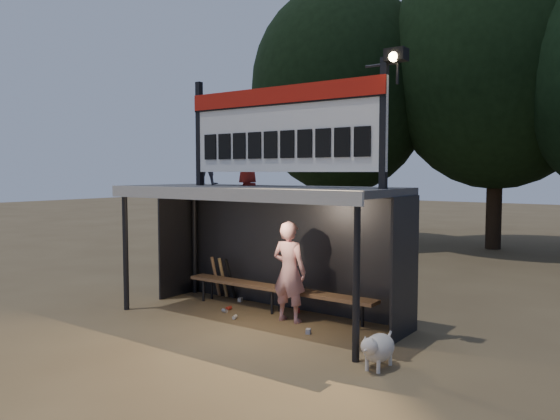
% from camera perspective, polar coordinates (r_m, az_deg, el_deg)
% --- Properties ---
extents(ground, '(80.00, 80.00, 0.00)m').
position_cam_1_polar(ground, '(9.72, -2.38, -11.33)').
color(ground, brown).
rests_on(ground, ground).
extents(player, '(0.65, 0.44, 1.73)m').
position_cam_1_polar(player, '(9.40, 0.97, -6.44)').
color(player, white).
rests_on(player, ground).
extents(child_a, '(0.55, 0.49, 0.93)m').
position_cam_1_polar(child_a, '(10.57, -7.67, 5.14)').
color(child_a, slate).
rests_on(child_a, dugout_shelter).
extents(child_b, '(0.58, 0.56, 1.00)m').
position_cam_1_polar(child_b, '(10.04, -3.42, 5.43)').
color(child_b, '#B0251B').
rests_on(child_b, dugout_shelter).
extents(dugout_shelter, '(5.10, 2.08, 2.32)m').
position_cam_1_polar(dugout_shelter, '(9.60, -1.51, -0.33)').
color(dugout_shelter, '#404042').
rests_on(dugout_shelter, ground).
extents(scoreboard_assembly, '(4.10, 0.27, 1.99)m').
position_cam_1_polar(scoreboard_assembly, '(9.07, 0.33, 8.77)').
color(scoreboard_assembly, black).
rests_on(scoreboard_assembly, dugout_shelter).
extents(bench, '(4.00, 0.35, 0.48)m').
position_cam_1_polar(bench, '(10.04, -0.43, -8.28)').
color(bench, brown).
rests_on(bench, ground).
extents(tree_left, '(6.46, 6.46, 9.27)m').
position_cam_1_polar(tree_left, '(20.16, 6.41, 12.37)').
color(tree_left, '#311D15').
rests_on(tree_left, ground).
extents(tree_mid, '(7.22, 7.22, 10.36)m').
position_cam_1_polar(tree_mid, '(19.80, 21.81, 14.18)').
color(tree_mid, black).
rests_on(tree_mid, ground).
extents(dog, '(0.36, 0.81, 0.49)m').
position_cam_1_polar(dog, '(7.44, 10.16, -13.99)').
color(dog, beige).
rests_on(dog, ground).
extents(bats, '(0.48, 0.33, 0.84)m').
position_cam_1_polar(bats, '(11.19, -5.98, -7.04)').
color(bats, '#916743').
rests_on(bats, ground).
extents(litter, '(2.36, 1.16, 0.08)m').
position_cam_1_polar(litter, '(10.03, -2.61, -10.63)').
color(litter, '#AE1E1D').
rests_on(litter, ground).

